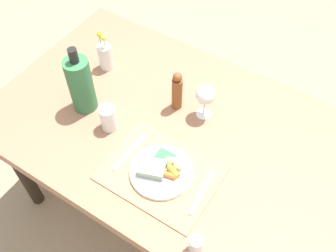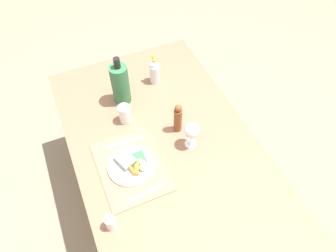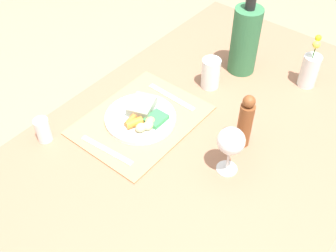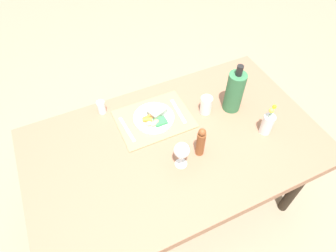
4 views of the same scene
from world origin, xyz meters
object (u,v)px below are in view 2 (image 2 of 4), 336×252
dining_table (166,155)px  dinner_plate (131,164)px  fork (123,143)px  wine_glass (192,131)px  knife (145,194)px  pepper_mill (178,118)px  water_tumbler (125,115)px  flower_vase (155,73)px  salt_shaker (110,223)px  cooler_bottle (120,84)px

dining_table → dinner_plate: (0.04, -0.20, 0.09)m
fork → wine_glass: bearing=68.5°
knife → pepper_mill: bearing=129.5°
knife → water_tumbler: bearing=167.8°
dining_table → fork: (-0.11, -0.20, 0.08)m
flower_vase → salt_shaker: bearing=-33.9°
flower_vase → salt_shaker: flower_vase is taller
knife → flower_vase: size_ratio=0.96×
cooler_bottle → water_tumbler: size_ratio=2.79×
flower_vase → wine_glass: bearing=-0.7°
fork → pepper_mill: size_ratio=1.03×
knife → salt_shaker: size_ratio=2.36×
dinner_plate → flower_vase: 0.63m
knife → flower_vase: bearing=149.8°
dinner_plate → pepper_mill: 0.34m
dining_table → cooler_bottle: (-0.42, -0.10, 0.20)m
dining_table → fork: fork is taller
fork → pepper_mill: (0.03, 0.30, 0.08)m
dinner_plate → knife: 0.17m
water_tumbler → knife: bearing=-7.6°
wine_glass → salt_shaker: size_ratio=1.97×
dining_table → dinner_plate: bearing=-79.9°
dinner_plate → flower_vase: (-0.52, 0.34, 0.05)m
flower_vase → pepper_mill: flower_vase is taller
pepper_mill → cooler_bottle: bearing=-147.9°
fork → salt_shaker: (0.40, -0.19, 0.03)m
dining_table → cooler_bottle: 0.47m
dinner_plate → flower_vase: flower_vase is taller
fork → water_tumbler: bearing=159.5°
dining_table → knife: knife is taller
wine_glass → dining_table: bearing=-103.7°
dinner_plate → wine_glass: 0.35m
fork → water_tumbler: 0.16m
wine_glass → knife: bearing=-61.7°
dinner_plate → salt_shaker: size_ratio=2.84×
fork → salt_shaker: salt_shaker is taller
fork → flower_vase: size_ratio=0.98×
dining_table → dinner_plate: size_ratio=6.77×
dining_table → flower_vase: flower_vase is taller
wine_glass → pepper_mill: 0.12m
flower_vase → dinner_plate: bearing=-33.0°
wine_glass → cooler_bottle: size_ratio=0.52×
cooler_bottle → salt_shaker: bearing=-22.2°
dining_table → dinner_plate: dinner_plate is taller
dining_table → knife: (0.21, -0.20, 0.08)m
fork → flower_vase: 0.50m
salt_shaker → water_tumbler: size_ratio=0.74×
dinner_plate → pepper_mill: (-0.12, 0.31, 0.07)m
cooler_bottle → water_tumbler: cooler_bottle is taller
salt_shaker → fork: bearing=154.7°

